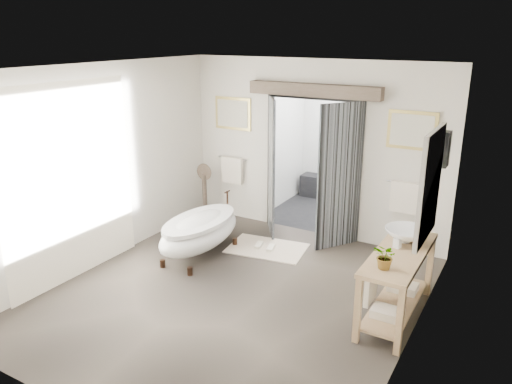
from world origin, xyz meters
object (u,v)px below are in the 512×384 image
rug (267,248)px  clawfoot_tub (200,231)px  vanity (395,278)px  basin (406,235)px

rug → clawfoot_tub: bearing=-136.1°
clawfoot_tub → vanity: size_ratio=1.06×
rug → basin: 2.53m
basin → rug: bearing=167.6°
rug → basin: (2.26, -0.63, 0.93)m
clawfoot_tub → vanity: 3.04m
clawfoot_tub → basin: 3.08m
vanity → rug: size_ratio=1.33×
clawfoot_tub → basin: bearing=2.1°
rug → basin: basin is taller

